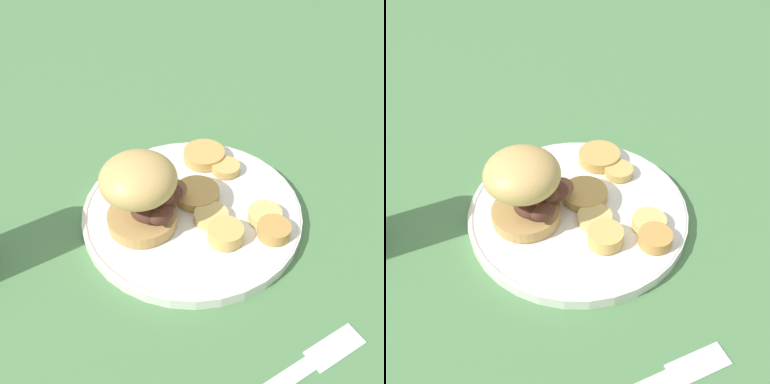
% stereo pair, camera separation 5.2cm
% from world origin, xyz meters
% --- Properties ---
extents(ground_plane, '(4.00, 4.00, 0.00)m').
position_xyz_m(ground_plane, '(0.00, 0.00, 0.00)').
color(ground_plane, '#4C7A47').
extents(dinner_plate, '(0.26, 0.26, 0.02)m').
position_xyz_m(dinner_plate, '(0.00, 0.00, 0.01)').
color(dinner_plate, white).
rests_on(dinner_plate, ground_plane).
extents(sandwich, '(0.10, 0.11, 0.09)m').
position_xyz_m(sandwich, '(-0.00, 0.06, 0.07)').
color(sandwich, tan).
rests_on(sandwich, dinner_plate).
extents(potato_round_0, '(0.04, 0.04, 0.01)m').
position_xyz_m(potato_round_0, '(0.04, -0.07, 0.02)').
color(potato_round_0, tan).
rests_on(potato_round_0, dinner_plate).
extents(potato_round_1, '(0.04, 0.04, 0.02)m').
position_xyz_m(potato_round_1, '(-0.06, -0.01, 0.02)').
color(potato_round_1, tan).
rests_on(potato_round_1, dinner_plate).
extents(potato_round_2, '(0.04, 0.04, 0.01)m').
position_xyz_m(potato_round_2, '(-0.08, -0.07, 0.02)').
color(potato_round_2, '#BC8942').
rests_on(potato_round_2, dinner_plate).
extents(potato_round_3, '(0.06, 0.06, 0.01)m').
position_xyz_m(potato_round_3, '(0.08, -0.05, 0.02)').
color(potato_round_3, tan).
rests_on(potato_round_3, dinner_plate).
extents(potato_round_4, '(0.06, 0.06, 0.01)m').
position_xyz_m(potato_round_4, '(0.02, -0.01, 0.02)').
color(potato_round_4, tan).
rests_on(potato_round_4, dinner_plate).
extents(potato_round_5, '(0.04, 0.04, 0.01)m').
position_xyz_m(potato_round_5, '(-0.03, -0.01, 0.02)').
color(potato_round_5, '#DBB766').
rests_on(potato_round_5, dinner_plate).
extents(potato_round_6, '(0.04, 0.04, 0.01)m').
position_xyz_m(potato_round_6, '(-0.05, -0.07, 0.02)').
color(potato_round_6, '#DBB766').
rests_on(potato_round_6, dinner_plate).
extents(fork, '(0.04, 0.19, 0.00)m').
position_xyz_m(fork, '(-0.22, 0.01, 0.00)').
color(fork, silver).
rests_on(fork, ground_plane).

